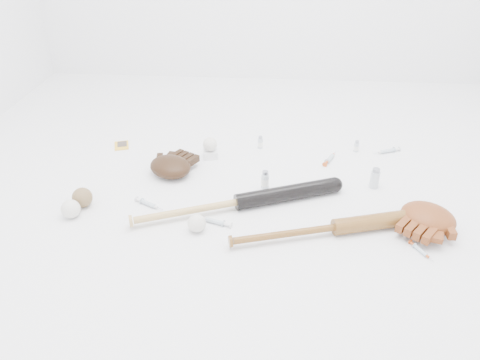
# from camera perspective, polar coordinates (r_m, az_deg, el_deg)

# --- Properties ---
(bat_dark) EXTENTS (0.89, 0.41, 0.07)m
(bat_dark) POSITION_cam_1_polar(r_m,az_deg,el_deg) (1.91, -0.23, -2.69)
(bat_dark) COLOR black
(bat_dark) RESTS_ON ground
(bat_wood) EXTENTS (0.85, 0.31, 0.06)m
(bat_wood) POSITION_cam_1_polar(r_m,az_deg,el_deg) (1.81, 11.63, -5.65)
(bat_wood) COLOR brown
(bat_wood) RESTS_ON ground
(glove_dark) EXTENTS (0.32, 0.32, 0.09)m
(glove_dark) POSITION_cam_1_polar(r_m,az_deg,el_deg) (2.16, -8.49, 1.65)
(glove_dark) COLOR black
(glove_dark) RESTS_ON ground
(glove_tan) EXTENTS (0.35, 0.35, 0.09)m
(glove_tan) POSITION_cam_1_polar(r_m,az_deg,el_deg) (1.94, 21.95, -4.22)
(glove_tan) COLOR brown
(glove_tan) RESTS_ON ground
(trading_card) EXTENTS (0.10, 0.11, 0.01)m
(trading_card) POSITION_cam_1_polar(r_m,az_deg,el_deg) (2.48, -14.24, 4.10)
(trading_card) COLOR gold
(trading_card) RESTS_ON ground
(pedestal) EXTENTS (0.08, 0.08, 0.04)m
(pedestal) POSITION_cam_1_polar(r_m,az_deg,el_deg) (2.30, -3.63, 3.19)
(pedestal) COLOR white
(pedestal) RESTS_ON ground
(baseball_on_pedestal) EXTENTS (0.07, 0.07, 0.07)m
(baseball_on_pedestal) POSITION_cam_1_polar(r_m,az_deg,el_deg) (2.27, -3.68, 4.37)
(baseball_on_pedestal) COLOR silver
(baseball_on_pedestal) RESTS_ON pedestal
(baseball_left) EXTENTS (0.08, 0.08, 0.08)m
(baseball_left) POSITION_cam_1_polar(r_m,az_deg,el_deg) (1.98, -19.94, -3.33)
(baseball_left) COLOR silver
(baseball_left) RESTS_ON ground
(baseball_upper) EXTENTS (0.07, 0.07, 0.07)m
(baseball_upper) POSITION_cam_1_polar(r_m,az_deg,el_deg) (2.21, -8.04, 2.13)
(baseball_upper) COLOR silver
(baseball_upper) RESTS_ON ground
(baseball_mid) EXTENTS (0.07, 0.07, 0.07)m
(baseball_mid) POSITION_cam_1_polar(r_m,az_deg,el_deg) (1.80, -5.29, -5.27)
(baseball_mid) COLOR silver
(baseball_mid) RESTS_ON ground
(baseball_aged) EXTENTS (0.08, 0.08, 0.08)m
(baseball_aged) POSITION_cam_1_polar(r_m,az_deg,el_deg) (2.03, -18.67, -2.03)
(baseball_aged) COLOR brown
(baseball_aged) RESTS_ON ground
(syringe_0) EXTENTS (0.16, 0.10, 0.02)m
(syringe_0) POSITION_cam_1_polar(r_m,az_deg,el_deg) (1.98, -11.11, -2.86)
(syringe_0) COLOR #ADBCC6
(syringe_0) RESTS_ON ground
(syringe_1) EXTENTS (0.17, 0.08, 0.02)m
(syringe_1) POSITION_cam_1_polar(r_m,az_deg,el_deg) (1.84, -3.09, -5.06)
(syringe_1) COLOR #ADBCC6
(syringe_1) RESTS_ON ground
(syringe_2) EXTENTS (0.10, 0.17, 0.02)m
(syringe_2) POSITION_cam_1_polar(r_m,az_deg,el_deg) (2.31, 10.90, 2.59)
(syringe_2) COLOR #ADBCC6
(syringe_2) RESTS_ON ground
(syringe_3) EXTENTS (0.08, 0.13, 0.02)m
(syringe_3) POSITION_cam_1_polar(r_m,az_deg,el_deg) (1.83, 21.17, -8.02)
(syringe_3) COLOR #ADBCC6
(syringe_3) RESTS_ON ground
(syringe_4) EXTENTS (0.17, 0.09, 0.02)m
(syringe_4) POSITION_cam_1_polar(r_m,az_deg,el_deg) (2.45, 17.54, 3.40)
(syringe_4) COLOR #ADBCC6
(syringe_4) RESTS_ON ground
(vial_0) EXTENTS (0.03, 0.03, 0.07)m
(vial_0) POSITION_cam_1_polar(r_m,az_deg,el_deg) (2.38, 2.49, 4.62)
(vial_0) COLOR silver
(vial_0) RESTS_ON ground
(vial_1) EXTENTS (0.02, 0.02, 0.06)m
(vial_1) POSITION_cam_1_polar(r_m,az_deg,el_deg) (2.41, 14.02, 4.02)
(vial_1) COLOR silver
(vial_1) RESTS_ON ground
(vial_2) EXTENTS (0.03, 0.03, 0.08)m
(vial_2) POSITION_cam_1_polar(r_m,az_deg,el_deg) (2.04, 3.08, 0.06)
(vial_2) COLOR silver
(vial_2) RESTS_ON ground
(vial_3) EXTENTS (0.04, 0.04, 0.09)m
(vial_3) POSITION_cam_1_polar(r_m,az_deg,el_deg) (2.13, 16.12, 0.23)
(vial_3) COLOR silver
(vial_3) RESTS_ON ground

